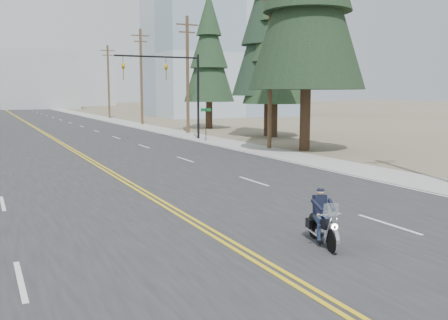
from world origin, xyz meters
TOP-DOWN VIEW (x-y plane):
  - ground_plane at (0.00, 0.00)m, footprint 400.00×400.00m
  - road at (0.00, 70.00)m, footprint 20.00×200.00m
  - sidewalk_right at (11.50, 70.00)m, footprint 3.00×200.00m
  - traffic_mast_right at (8.98, 32.00)m, footprint 7.10×0.26m
  - street_sign at (10.80, 30.00)m, footprint 0.90×0.06m
  - utility_pole_b at (12.50, 23.00)m, footprint 2.20×0.30m
  - utility_pole_c at (12.50, 38.00)m, footprint 2.20×0.30m
  - utility_pole_d at (12.50, 53.00)m, footprint 2.20×0.30m
  - utility_pole_e at (12.50, 70.00)m, footprint 2.20×0.30m
  - glass_building at (32.00, 70.00)m, footprint 24.00×16.00m
  - haze_bldg_b at (8.00, 125.00)m, footprint 18.00×14.00m
  - haze_bldg_c at (40.00, 110.00)m, footprint 16.00×12.00m
  - haze_bldg_e at (25.00, 150.00)m, footprint 14.00×14.00m
  - motorcyclist at (2.07, 3.28)m, footprint 1.28×1.98m
  - conifer_mid at (17.62, 30.74)m, footprint 5.48×5.48m
  - conifer_tall at (17.79, 31.98)m, footprint 6.49×6.49m
  - conifer_far at (16.99, 42.93)m, footprint 5.44×5.44m

SIDE VIEW (x-z plane):
  - ground_plane at x=0.00m, z-range 0.00..0.00m
  - road at x=0.00m, z-range 0.00..0.01m
  - sidewalk_right at x=11.50m, z-range 0.00..0.01m
  - motorcyclist at x=2.07m, z-range 0.00..1.43m
  - street_sign at x=10.80m, z-range 0.49..3.12m
  - traffic_mast_right at x=8.98m, z-range 1.44..8.44m
  - utility_pole_c at x=12.50m, z-range 0.23..11.23m
  - utility_pole_e at x=12.50m, z-range 0.23..11.23m
  - utility_pole_b at x=12.50m, z-range 0.23..11.73m
  - utility_pole_d at x=12.50m, z-range 0.23..11.73m
  - haze_bldg_e at x=25.00m, z-range 0.00..12.00m
  - haze_bldg_b at x=8.00m, z-range 0.00..14.00m
  - conifer_far at x=16.99m, z-range 1.07..15.65m
  - conifer_mid at x=17.62m, z-range 1.08..15.68m
  - haze_bldg_c at x=40.00m, z-range 0.00..18.00m
  - glass_building at x=32.00m, z-range 0.00..20.00m
  - conifer_tall at x=17.79m, z-range 1.34..19.38m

